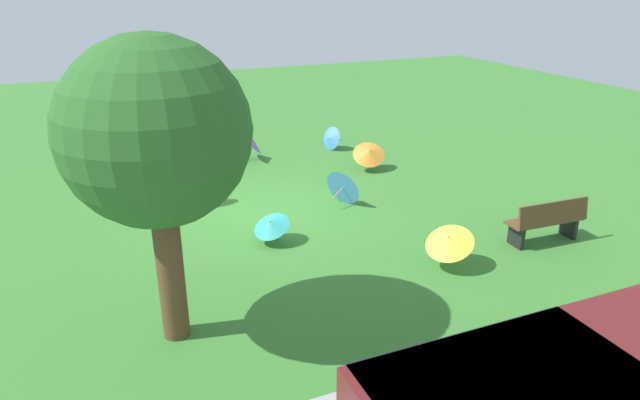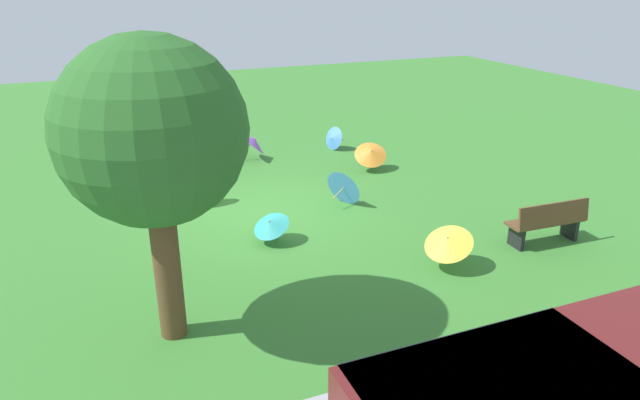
{
  "view_description": "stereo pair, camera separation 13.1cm",
  "coord_description": "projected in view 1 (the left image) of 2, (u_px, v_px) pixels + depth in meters",
  "views": [
    {
      "loc": [
        3.44,
        11.19,
        4.91
      ],
      "look_at": [
        -0.86,
        1.22,
        0.6
      ],
      "focal_mm": 31.98,
      "sensor_mm": 36.0,
      "label": 1
    },
    {
      "loc": [
        3.32,
        11.24,
        4.91
      ],
      "look_at": [
        -0.86,
        1.22,
        0.6
      ],
      "focal_mm": 31.98,
      "sensor_mm": 36.0,
      "label": 2
    }
  ],
  "objects": [
    {
      "name": "parasol_orange_0",
      "position": [
        369.0,
        153.0,
        15.13
      ],
      "size": [
        1.07,
        1.04,
        0.81
      ],
      "color": "tan",
      "rests_on": "ground"
    },
    {
      "name": "parasol_blue_0",
      "position": [
        345.0,
        186.0,
        12.94
      ],
      "size": [
        0.85,
        0.98,
        0.88
      ],
      "color": "tan",
      "rests_on": "ground"
    },
    {
      "name": "parasol_purple_1",
      "position": [
        251.0,
        141.0,
        16.03
      ],
      "size": [
        0.9,
        0.94,
        0.92
      ],
      "color": "tan",
      "rests_on": "ground"
    },
    {
      "name": "park_bench",
      "position": [
        547.0,
        221.0,
        11.04
      ],
      "size": [
        1.62,
        0.55,
        0.9
      ],
      "color": "brown",
      "rests_on": "ground"
    },
    {
      "name": "parasol_yellow_0",
      "position": [
        198.0,
        189.0,
        12.78
      ],
      "size": [
        1.07,
        0.97,
        0.85
      ],
      "color": "tan",
      "rests_on": "ground"
    },
    {
      "name": "parasol_yellow_1",
      "position": [
        449.0,
        240.0,
        10.04
      ],
      "size": [
        1.15,
        1.16,
        0.84
      ],
      "color": "tan",
      "rests_on": "ground"
    },
    {
      "name": "shade_tree",
      "position": [
        155.0,
        135.0,
        7.25
      ],
      "size": [
        2.49,
        2.49,
        4.29
      ],
      "color": "brown",
      "rests_on": "ground"
    },
    {
      "name": "parasol_teal_0",
      "position": [
        271.0,
        224.0,
        11.05
      ],
      "size": [
        0.98,
        0.99,
        0.64
      ],
      "color": "tan",
      "rests_on": "ground"
    },
    {
      "name": "ground",
      "position": [
        263.0,
        212.0,
        12.63
      ],
      "size": [
        40.0,
        40.0,
        0.0
      ],
      "primitive_type": "plane",
      "color": "#387A2D"
    },
    {
      "name": "parasol_blue_1",
      "position": [
        330.0,
        138.0,
        17.03
      ],
      "size": [
        0.68,
        0.76,
        0.7
      ],
      "color": "tan",
      "rests_on": "ground"
    }
  ]
}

